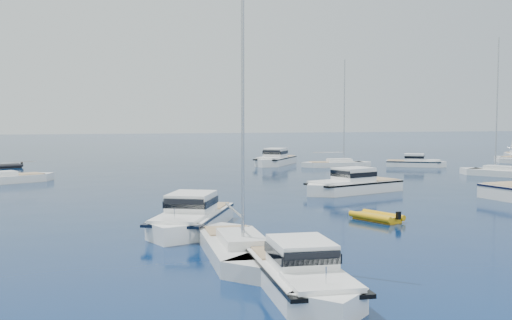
{
  "coord_description": "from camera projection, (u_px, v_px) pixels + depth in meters",
  "views": [
    {
      "loc": [
        -16.21,
        -30.1,
        6.15
      ],
      "look_at": [
        -1.65,
        24.53,
        2.2
      ],
      "focal_mm": 43.41,
      "sensor_mm": 36.0,
      "label": 1
    }
  ],
  "objects": [
    {
      "name": "sailboat_mid_r",
      "position": [
        505.0,
        176.0,
        64.0
      ],
      "size": [
        7.87,
        9.84,
        14.87
      ],
      "primitive_type": null,
      "rotation": [
        0.0,
        0.0,
        0.6
      ],
      "color": "white",
      "rests_on": "ground"
    },
    {
      "name": "motor_cruiser_left",
      "position": [
        191.0,
        230.0,
        33.79
      ],
      "size": [
        6.78,
        10.11,
        2.56
      ],
      "primitive_type": null,
      "rotation": [
        0.0,
        0.0,
        2.71
      ],
      "color": "white",
      "rests_on": "ground"
    },
    {
      "name": "motor_cruiser_distant",
      "position": [
        275.0,
        165.0,
        79.5
      ],
      "size": [
        8.47,
        10.27,
        2.71
      ],
      "primitive_type": null,
      "rotation": [
        0.0,
        0.0,
        2.53
      ],
      "color": "white",
      "rests_on": "ground"
    },
    {
      "name": "ground",
      "position": [
        401.0,
        230.0,
        33.61
      ],
      "size": [
        400.0,
        400.0,
        0.0
      ],
      "primitive_type": "plane",
      "color": "navy",
      "rests_on": "ground"
    },
    {
      "name": "motor_cruiser_centre",
      "position": [
        352.0,
        193.0,
        50.22
      ],
      "size": [
        10.31,
        6.25,
        2.59
      ],
      "primitive_type": null,
      "rotation": [
        0.0,
        0.0,
        1.92
      ],
      "color": "white",
      "rests_on": "ground"
    },
    {
      "name": "sailboat_fore",
      "position": [
        238.0,
        257.0,
        27.26
      ],
      "size": [
        3.26,
        10.6,
        15.39
      ],
      "primitive_type": null,
      "rotation": [
        0.0,
        0.0,
        3.09
      ],
      "color": "silver",
      "rests_on": "ground"
    },
    {
      "name": "tender_grey_far",
      "position": [
        6.0,
        168.0,
        74.33
      ],
      "size": [
        4.32,
        3.47,
        0.95
      ],
      "primitive_type": null,
      "rotation": [
        0.0,
        0.0,
        2.0
      ],
      "color": "black",
      "rests_on": "ground"
    },
    {
      "name": "motor_cruiser_near",
      "position": [
        302.0,
        291.0,
        21.84
      ],
      "size": [
        3.2,
        8.94,
        2.31
      ],
      "primitive_type": null,
      "rotation": [
        0.0,
        0.0,
        3.08
      ],
      "color": "white",
      "rests_on": "ground"
    },
    {
      "name": "sailboat_mid_l",
      "position": [
        1.0,
        183.0,
        57.38
      ],
      "size": [
        10.74,
        7.4,
        15.69
      ],
      "primitive_type": null,
      "rotation": [
        0.0,
        0.0,
        2.05
      ],
      "color": "white",
      "rests_on": "ground"
    },
    {
      "name": "motor_cruiser_far_r",
      "position": [
        415.0,
        167.0,
        76.52
      ],
      "size": [
        7.95,
        5.84,
        2.04
      ],
      "primitive_type": null,
      "rotation": [
        0.0,
        0.0,
        4.21
      ],
      "color": "white",
      "rests_on": "ground"
    },
    {
      "name": "sailboat_centre",
      "position": [
        336.0,
        167.0,
        76.09
      ],
      "size": [
        9.5,
        3.38,
        13.66
      ],
      "primitive_type": null,
      "rotation": [
        0.0,
        0.0,
        4.61
      ],
      "color": "white",
      "rests_on": "ground"
    },
    {
      "name": "tender_yellow",
      "position": [
        377.0,
        221.0,
        36.71
      ],
      "size": [
        2.94,
        3.73,
        0.95
      ],
      "primitive_type": null,
      "rotation": [
        0.0,
        0.0,
        0.39
      ],
      "color": "#DB9B0C",
      "rests_on": "ground"
    }
  ]
}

